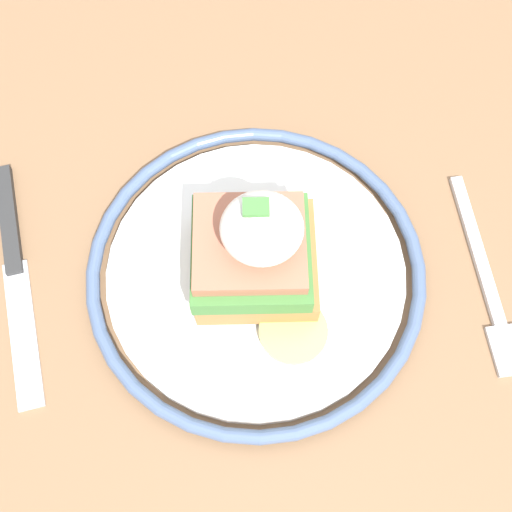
{
  "coord_description": "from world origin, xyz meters",
  "views": [
    {
      "loc": [
        0.02,
        0.16,
        1.19
      ],
      "look_at": [
        0.02,
        -0.02,
        0.78
      ],
      "focal_mm": 45.0,
      "sensor_mm": 36.0,
      "label": 1
    }
  ],
  "objects_px": {
    "sandwich": "(256,251)",
    "fork": "(486,281)",
    "knife": "(14,260)",
    "plate": "(256,271)"
  },
  "relations": [
    {
      "from": "plate",
      "to": "knife",
      "type": "distance_m",
      "value": 0.18
    },
    {
      "from": "sandwich",
      "to": "fork",
      "type": "xyz_separation_m",
      "value": [
        -0.17,
        0.01,
        -0.05
      ]
    },
    {
      "from": "sandwich",
      "to": "fork",
      "type": "distance_m",
      "value": 0.18
    },
    {
      "from": "plate",
      "to": "sandwich",
      "type": "relative_size",
      "value": 2.15
    },
    {
      "from": "plate",
      "to": "fork",
      "type": "height_order",
      "value": "plate"
    },
    {
      "from": "knife",
      "to": "fork",
      "type": "bearing_deg",
      "value": 176.12
    },
    {
      "from": "sandwich",
      "to": "fork",
      "type": "bearing_deg",
      "value": 177.84
    },
    {
      "from": "knife",
      "to": "plate",
      "type": "bearing_deg",
      "value": 175.33
    },
    {
      "from": "fork",
      "to": "knife",
      "type": "xyz_separation_m",
      "value": [
        0.35,
        -0.02,
        0.0
      ]
    },
    {
      "from": "fork",
      "to": "sandwich",
      "type": "bearing_deg",
      "value": -2.16
    }
  ]
}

